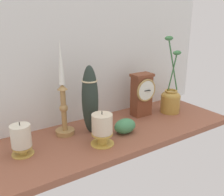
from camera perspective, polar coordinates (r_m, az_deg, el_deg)
name	(u,v)px	position (r cm, az deg, el deg)	size (l,w,h in cm)	color
ground_plane	(116,132)	(106.89, 0.98, -7.56)	(100.00, 36.00, 2.40)	brown
back_wall	(92,44)	(112.65, -4.38, 11.67)	(120.00, 2.00, 65.00)	silver
mantel_clock	(142,94)	(118.39, 6.58, 0.88)	(10.38, 7.50, 19.48)	brown
candlestick_tall_left	(63,102)	(99.73, -10.62, -0.97)	(7.35, 7.35, 36.50)	#A77E49
brass_vase_jar	(171,98)	(125.51, 12.69, -0.01)	(9.52, 9.14, 35.60)	#B3883A
pillar_candle_front	(102,128)	(92.95, -2.17, -6.54)	(8.52, 8.52, 12.70)	gold
pillar_candle_near_clock	(21,139)	(91.83, -19.24, -8.51)	(7.37, 7.37, 11.75)	gold
tall_ceramic_vase	(90,100)	(99.84, -4.83, -0.34)	(6.38, 6.38, 26.94)	#26312A
ivy_sprig	(125,126)	(102.75, 2.86, -6.14)	(9.11, 6.38, 5.88)	#428455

